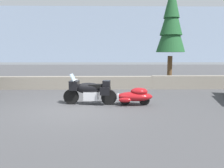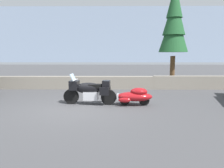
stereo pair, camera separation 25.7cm
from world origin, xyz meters
The scene contains 6 objects.
ground_plane centered at (0.00, 0.00, 0.00)m, with size 80.00×80.00×0.00m, color #424244.
stone_guard_wall centered at (0.21, 5.07, 0.40)m, with size 24.00×0.56×0.83m.
distant_ridgeline centered at (0.00, 95.08, 8.00)m, with size 240.00×80.00×16.00m, color #8C9EB7.
touring_motorcycle centered at (0.45, 0.76, 0.62)m, with size 2.31×0.86×1.33m.
car_shaped_trailer centered at (2.39, 0.60, 0.41)m, with size 2.22×0.85×0.76m.
pine_tree_tall centered at (5.72, 7.12, 4.49)m, with size 2.04×2.04×7.17m.
Camera 1 is at (1.25, -8.37, 2.13)m, focal length 34.35 mm.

